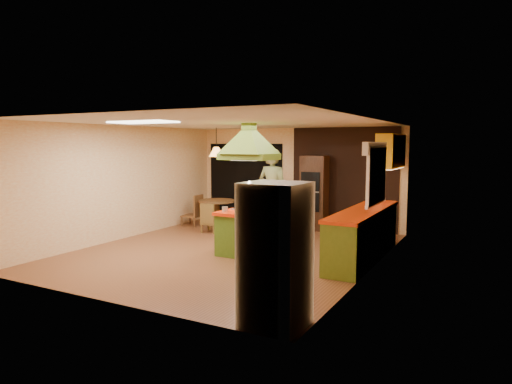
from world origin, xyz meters
The scene contains 21 objects.
ground centered at (0.00, 0.00, 0.00)m, with size 6.50×6.50×0.00m, color brown.
room_walls centered at (0.00, 0.00, 1.25)m, with size 5.50×6.50×6.50m.
ceiling_plane centered at (0.00, 0.00, 2.50)m, with size 6.50×6.50×0.00m, color silver.
brick_panel centered at (1.25, 3.23, 1.25)m, with size 2.64×0.03×2.50m, color #381E14.
nook_opening centered at (-1.50, 3.23, 1.05)m, with size 2.20×0.03×2.10m, color black.
right_counter centered at (2.45, 0.60, 0.46)m, with size 0.62×3.05×0.92m.
upper_cabinets centered at (2.57, 2.20, 1.95)m, with size 0.34×1.40×0.70m, color yellow.
window_right centered at (2.70, 0.40, 1.77)m, with size 0.12×1.35×1.06m.
fluor_panel centered at (-1.10, -1.20, 2.48)m, with size 1.20×0.60×0.03m, color white.
kitchen_island centered at (0.25, 0.29, 0.42)m, with size 0.67×1.66×0.85m.
range_hood centered at (0.25, 0.29, 2.25)m, with size 1.06×0.78×0.79m.
man centered at (0.20, 1.47, 1.00)m, with size 0.73×0.48×2.01m, color #50512B.
refrigerator centered at (2.36, -2.92, 0.83)m, with size 0.69×0.65×1.67m, color white.
wall_oven centered at (0.61, 2.95, 0.91)m, with size 0.64×0.63×1.81m.
dining_table centered at (-1.66, 2.06, 0.48)m, with size 0.91×0.91×0.69m.
chair_left centered at (-2.36, 1.96, 0.40)m, with size 0.44×0.44×0.80m, color brown, non-canonical shape.
chair_near centered at (-1.41, 1.41, 0.35)m, with size 0.39×0.39×0.70m, color brown, non-canonical shape.
pendant_lamp centered at (-1.66, 2.06, 1.90)m, with size 0.37×0.37×0.24m, color #FF9E3F.
canister_large centered at (2.40, 1.84, 1.04)m, with size 0.16×0.16×0.24m, color #FFF4CD.
canister_medium centered at (2.40, 1.71, 1.02)m, with size 0.14×0.14×0.19m, color beige.
canister_small centered at (2.40, 1.46, 1.00)m, with size 0.11×0.11×0.15m, color #F4DFC4.
Camera 1 is at (4.56, -7.52, 2.10)m, focal length 32.00 mm.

